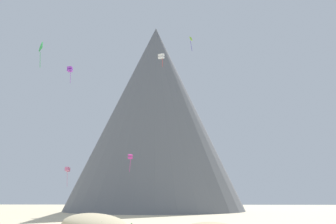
# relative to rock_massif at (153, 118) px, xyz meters

# --- Properties ---
(dune_foreground_left) EXTENTS (20.28, 27.83, 3.61)m
(dune_foreground_left) POSITION_rel_rock_massif_xyz_m (-3.35, -63.43, -32.04)
(dune_foreground_left) COLOR #CCBA8E
(dune_foreground_left) RESTS_ON ground_plane
(rock_massif) EXTENTS (66.28, 66.28, 67.36)m
(rock_massif) POSITION_rel_rock_massif_xyz_m (0.00, 0.00, 0.00)
(rock_massif) COLOR slate
(rock_massif) RESTS_ON ground_plane
(kite_green_high) EXTENTS (1.49, 2.17, 4.80)m
(kite_green_high) POSITION_rel_rock_massif_xyz_m (-12.90, -67.78, -1.54)
(kite_green_high) COLOR green
(kite_white_high) EXTENTS (1.58, 1.62, 3.34)m
(kite_white_high) POSITION_rel_rock_massif_xyz_m (6.60, -45.03, 5.40)
(kite_white_high) COLOR white
(kite_pink_low) EXTENTS (1.24, 1.31, 4.92)m
(kite_pink_low) POSITION_rel_rock_massif_xyz_m (-17.86, -35.71, -20.71)
(kite_pink_low) COLOR pink
(kite_lime_high) EXTENTS (0.76, 0.54, 3.54)m
(kite_lime_high) POSITION_rel_rock_massif_xyz_m (13.76, -50.84, 6.50)
(kite_lime_high) COLOR #8CD133
(kite_violet_high) EXTENTS (1.10, 1.07, 4.01)m
(kite_violet_high) POSITION_rel_rock_massif_xyz_m (-15.02, -46.68, 2.02)
(kite_violet_high) COLOR purple
(kite_magenta_low) EXTENTS (1.11, 1.14, 3.62)m
(kite_magenta_low) POSITION_rel_rock_massif_xyz_m (0.86, -52.20, -19.44)
(kite_magenta_low) COLOR #D1339E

